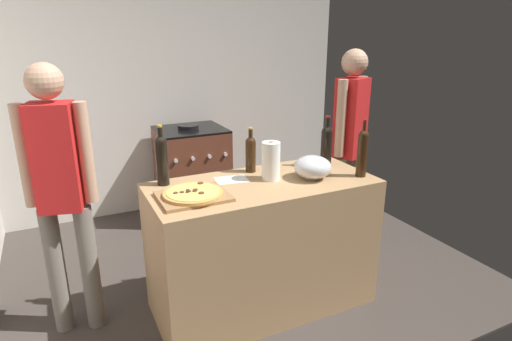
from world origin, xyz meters
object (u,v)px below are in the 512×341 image
mixing_bowl (313,167)px  wine_bottle_dark (326,144)px  wine_bottle_amber (162,158)px  person_in_red (349,140)px  person_in_stripes (60,186)px  wine_bottle_clear (362,151)px  wine_bottle_green (251,152)px  pizza (193,193)px  paper_towel_roll (271,161)px  stove (192,172)px

mixing_bowl → wine_bottle_dark: size_ratio=0.68×
mixing_bowl → wine_bottle_dark: (0.24, 0.19, 0.08)m
wine_bottle_amber → person_in_red: person_in_red is taller
person_in_red → person_in_stripes: bearing=-177.0°
wine_bottle_dark → person_in_stripes: bearing=174.2°
wine_bottle_amber → wine_bottle_clear: (1.23, -0.41, -0.00)m
wine_bottle_green → wine_bottle_amber: bearing=179.3°
pizza → paper_towel_roll: paper_towel_roll is taller
wine_bottle_clear → person_in_stripes: 1.88m
pizza → stove: size_ratio=0.37×
pizza → wine_bottle_green: (0.51, 0.30, 0.11)m
wine_bottle_clear → stove: (-0.60, 1.87, -0.62)m
paper_towel_roll → person_in_stripes: bearing=168.1°
wine_bottle_dark → wine_bottle_amber: size_ratio=0.95×
stove → wine_bottle_clear: bearing=-72.3°
wine_bottle_dark → wine_bottle_green: size_ratio=1.17×
mixing_bowl → stove: size_ratio=0.26×
mixing_bowl → stove: 1.86m
paper_towel_roll → wine_bottle_clear: (0.57, -0.21, 0.05)m
wine_bottle_dark → wine_bottle_green: wine_bottle_dark is taller
wine_bottle_green → person_in_stripes: bearing=177.1°
wine_bottle_amber → person_in_red: size_ratio=0.23×
wine_bottle_green → person_in_red: size_ratio=0.18×
wine_bottle_dark → person_in_red: bearing=34.0°
pizza → paper_towel_roll: 0.57m
mixing_bowl → person_in_red: bearing=35.7°
paper_towel_roll → person_in_stripes: size_ratio=0.15×
mixing_bowl → paper_towel_roll: (-0.26, 0.10, 0.05)m
wine_bottle_amber → mixing_bowl: bearing=-18.8°
paper_towel_roll → stove: size_ratio=0.27×
mixing_bowl → person_in_stripes: bearing=166.3°
wine_bottle_clear → person_in_red: bearing=58.9°
stove → mixing_bowl: bearing=-81.0°
stove → person_in_stripes: 1.93m
wine_bottle_clear → person_in_stripes: (-1.82, 0.47, -0.10)m
person_in_red → stove: bearing=126.5°
mixing_bowl → wine_bottle_dark: bearing=38.7°
wine_bottle_clear → person_in_red: size_ratio=0.23×
person_in_red → wine_bottle_amber: bearing=-173.9°
paper_towel_roll → person_in_red: bearing=22.3°
mixing_bowl → person_in_red: person_in_red is taller
paper_towel_roll → wine_bottle_green: bearing=104.0°
pizza → wine_bottle_amber: bearing=108.0°
pizza → wine_bottle_amber: size_ratio=0.91×
wine_bottle_dark → person_in_red: (0.43, 0.29, -0.08)m
wine_bottle_clear → wine_bottle_green: wine_bottle_clear is taller
pizza → mixing_bowl: mixing_bowl is taller
wine_bottle_green → person_in_red: bearing=10.3°
pizza → wine_bottle_clear: size_ratio=0.91×
paper_towel_roll → wine_bottle_green: wine_bottle_green is taller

